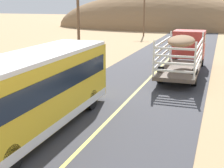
# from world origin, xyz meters

# --- Properties ---
(livestock_truck) EXTENTS (2.53, 9.70, 3.02)m
(livestock_truck) POSITION_xyz_m (2.04, 21.11, 1.79)
(livestock_truck) COLOR #B2332D
(livestock_truck) RESTS_ON road_surface
(bus) EXTENTS (2.54, 10.00, 3.21)m
(bus) POSITION_xyz_m (-2.44, 7.01, 1.75)
(bus) COLOR gold
(bus) RESTS_ON road_surface
(car_far) EXTENTS (1.90, 4.62, 1.93)m
(car_far) POSITION_xyz_m (0.74, 34.33, 1.09)
(car_far) COLOR #264C8C
(car_far) RESTS_ON road_surface
(power_pole_mid) EXTENTS (2.20, 0.24, 7.15)m
(power_pole_mid) POSITION_xyz_m (-7.07, 21.32, 3.86)
(power_pole_mid) COLOR brown
(power_pole_mid) RESTS_ON ground
(power_pole_far) EXTENTS (2.20, 0.24, 7.74)m
(power_pole_far) POSITION_xyz_m (-7.07, 45.31, 4.16)
(power_pole_far) COLOR brown
(power_pole_far) RESTS_ON ground
(distant_hill) EXTENTS (43.20, 18.25, 13.86)m
(distant_hill) POSITION_xyz_m (-8.04, 61.11, 0.00)
(distant_hill) COLOR olive
(distant_hill) RESTS_ON ground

